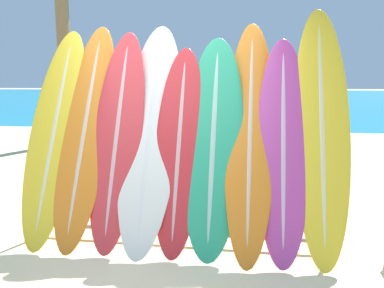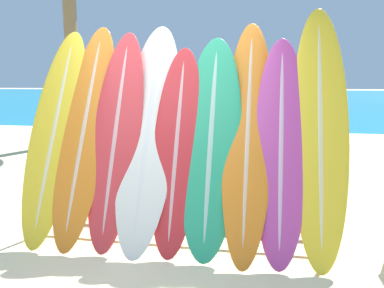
% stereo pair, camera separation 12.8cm
% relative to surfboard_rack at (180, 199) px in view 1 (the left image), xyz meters
% --- Properties ---
extents(ground_plane, '(160.00, 160.00, 0.00)m').
position_rel_surfboard_rack_xyz_m(ground_plane, '(-0.34, -0.37, -0.47)').
color(ground_plane, beige).
extents(ocean_water, '(120.00, 60.00, 0.01)m').
position_rel_surfboard_rack_xyz_m(ocean_water, '(-0.34, 37.75, -0.47)').
color(ocean_water, teal).
rests_on(ocean_water, ground_plane).
extents(surfboard_rack, '(2.97, 0.04, 0.87)m').
position_rel_surfboard_rack_xyz_m(surfboard_rack, '(0.00, 0.00, 0.00)').
color(surfboard_rack, slate).
rests_on(surfboard_rack, ground_plane).
extents(surfboard_slot_0, '(0.55, 1.13, 2.19)m').
position_rel_surfboard_rack_xyz_m(surfboard_slot_0, '(-1.33, 0.10, 0.62)').
color(surfboard_slot_0, yellow).
rests_on(surfboard_slot_0, ground_plane).
extents(surfboard_slot_1, '(0.53, 1.19, 2.24)m').
position_rel_surfboard_rack_xyz_m(surfboard_slot_1, '(-1.00, 0.10, 0.65)').
color(surfboard_slot_1, orange).
rests_on(surfboard_slot_1, ground_plane).
extents(surfboard_slot_2, '(0.51, 1.02, 2.16)m').
position_rel_surfboard_rack_xyz_m(surfboard_slot_2, '(-0.64, 0.07, 0.61)').
color(surfboard_slot_2, red).
rests_on(surfboard_slot_2, ground_plane).
extents(surfboard_slot_3, '(0.59, 1.22, 2.23)m').
position_rel_surfboard_rack_xyz_m(surfboard_slot_3, '(-0.32, 0.11, 0.64)').
color(surfboard_slot_3, silver).
rests_on(surfboard_slot_3, ground_plane).
extents(surfboard_slot_4, '(0.48, 0.90, 1.97)m').
position_rel_surfboard_rack_xyz_m(surfboard_slot_4, '(-0.01, 0.03, 0.51)').
color(surfboard_slot_4, red).
rests_on(surfboard_slot_4, ground_plane).
extents(surfboard_slot_5, '(0.58, 0.98, 2.08)m').
position_rel_surfboard_rack_xyz_m(surfboard_slot_5, '(0.32, 0.06, 0.57)').
color(surfboard_slot_5, '#289E70').
rests_on(surfboard_slot_5, ground_plane).
extents(surfboard_slot_6, '(0.48, 1.27, 2.25)m').
position_rel_surfboard_rack_xyz_m(surfboard_slot_6, '(0.67, 0.11, 0.65)').
color(surfboard_slot_6, orange).
rests_on(surfboard_slot_6, ground_plane).
extents(surfboard_slot_7, '(0.50, 1.02, 2.06)m').
position_rel_surfboard_rack_xyz_m(surfboard_slot_7, '(0.98, 0.05, 0.56)').
color(surfboard_slot_7, '#B23D8E').
rests_on(surfboard_slot_7, ground_plane).
extents(surfboard_slot_8, '(0.51, 1.15, 2.36)m').
position_rel_surfboard_rack_xyz_m(surfboard_slot_8, '(1.33, 0.13, 0.71)').
color(surfboard_slot_8, yellow).
rests_on(surfboard_slot_8, ground_plane).
extents(person_near_water, '(0.27, 0.22, 1.61)m').
position_rel_surfboard_rack_xyz_m(person_near_water, '(-2.72, 6.95, 0.40)').
color(person_near_water, tan).
rests_on(person_near_water, ground_plane).
extents(person_mid_beach, '(0.25, 0.26, 1.55)m').
position_rel_surfboard_rack_xyz_m(person_mid_beach, '(-0.77, 2.17, 0.37)').
color(person_mid_beach, tan).
rests_on(person_mid_beach, ground_plane).
extents(person_far_left, '(0.30, 0.24, 1.78)m').
position_rel_surfboard_rack_xyz_m(person_far_left, '(-2.93, 5.32, 0.50)').
color(person_far_left, '#846047').
rests_on(person_far_left, ground_plane).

